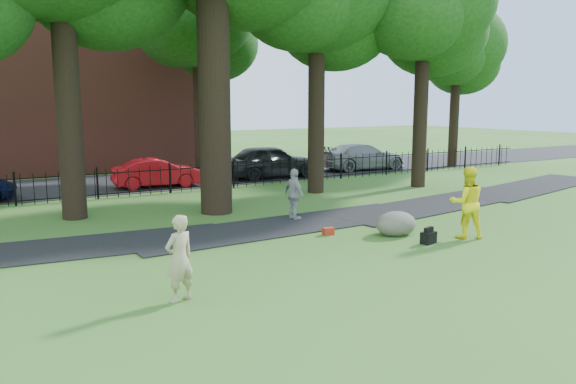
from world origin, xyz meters
TOP-DOWN VIEW (x-y plane):
  - ground at (0.00, 0.00)m, footprint 120.00×120.00m
  - footpath at (1.00, 3.90)m, footprint 36.07×3.85m
  - street at (0.00, 16.00)m, footprint 80.00×7.00m
  - iron_fence at (0.00, 12.00)m, footprint 44.00×0.04m
  - brick_building at (-4.00, 24.00)m, footprint 18.00×8.00m
  - woman at (-4.18, -0.90)m, footprint 0.73×0.59m
  - man at (4.69, -0.07)m, footprint 1.25×1.16m
  - pedestrian at (1.74, 4.58)m, footprint 0.48×1.02m
  - boulder at (3.23, 1.24)m, footprint 1.55×1.36m
  - backpack at (3.28, -0.04)m, footprint 0.49×0.37m
  - red_bag at (1.48, 2.21)m, footprint 0.34×0.24m
  - red_sedan at (0.06, 13.94)m, footprint 4.13×1.80m
  - grey_car at (6.09, 14.10)m, footprint 5.11×2.29m
  - silver_car at (12.28, 14.43)m, footprint 5.34×2.54m

SIDE VIEW (x-z plane):
  - ground at x=0.00m, z-range 0.00..0.00m
  - footpath at x=1.00m, z-range -0.01..0.01m
  - street at x=0.00m, z-range -0.01..0.01m
  - red_bag at x=1.48m, z-range 0.00..0.22m
  - backpack at x=3.28m, z-range 0.00..0.33m
  - boulder at x=3.23m, z-range 0.00..0.75m
  - iron_fence at x=0.00m, z-range 0.00..1.20m
  - red_sedan at x=0.06m, z-range 0.00..1.32m
  - silver_car at x=12.28m, z-range 0.00..1.50m
  - pedestrian at x=1.74m, z-range 0.00..1.70m
  - grey_car at x=6.09m, z-range 0.00..1.71m
  - woman at x=-4.18m, z-range 0.00..1.73m
  - man at x=4.69m, z-range 0.00..2.05m
  - brick_building at x=-4.00m, z-range 0.00..12.00m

